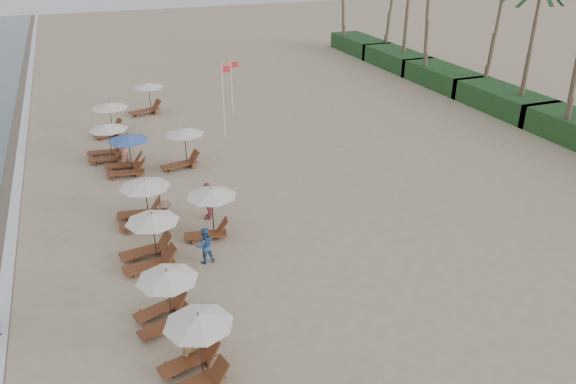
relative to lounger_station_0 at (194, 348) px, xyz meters
name	(u,v)px	position (x,y,z in m)	size (l,w,h in m)	color
ground	(307,272)	(5.43, 4.02, -1.16)	(160.00, 160.00, 0.00)	tan
foam_line	(14,211)	(-5.77, 14.02, -1.15)	(0.50, 140.00, 0.02)	white
shrub_hedge	(503,100)	(27.43, 18.52, -0.36)	(3.20, 53.00, 1.60)	#193D1C
lounger_station_0	(194,348)	(0.00, 0.00, 0.00)	(2.46, 2.12, 2.32)	brown
lounger_station_1	(163,296)	(-0.38, 3.01, -0.07)	(2.42, 2.15, 2.07)	brown
lounger_station_2	(148,241)	(-0.30, 7.01, -0.11)	(2.62, 2.18, 2.24)	brown
lounger_station_3	(142,202)	(-0.06, 10.54, -0.06)	(2.67, 2.33, 2.18)	brown
lounger_station_4	(126,155)	(-0.05, 16.81, -0.08)	(2.66, 2.25, 2.24)	brown
lounger_station_5	(106,142)	(-0.88, 19.32, -0.08)	(2.62, 2.27, 2.16)	brown
lounger_station_6	(108,117)	(-0.37, 23.64, 0.03)	(2.62, 2.42, 2.17)	brown
inland_station_0	(209,207)	(2.55, 8.27, 0.27)	(2.62, 2.24, 2.22)	brown
inland_station_1	(182,145)	(3.04, 16.55, 0.17)	(2.79, 2.24, 2.22)	brown
inland_station_2	(146,97)	(2.65, 27.42, 0.11)	(2.90, 2.25, 2.22)	brown
beachgoer_near	(189,340)	(-0.01, 0.76, -0.32)	(0.62, 0.41, 1.69)	#A38658
beachgoer_mid_a	(205,246)	(1.83, 6.25, -0.38)	(0.76, 0.60, 1.57)	#2E548C
beachgoer_mid_b	(166,217)	(0.79, 9.29, -0.36)	(1.03, 0.59, 1.60)	#915D4A
beachgoer_far_a	(208,201)	(2.90, 9.95, -0.25)	(1.07, 0.45, 1.83)	#AB4458
beachgoer_far_b	(125,153)	(-0.01, 17.99, -0.42)	(0.73, 0.47, 1.49)	tan
flag_pole_near	(224,97)	(6.61, 20.39, 1.52)	(0.59, 0.08, 4.86)	silver
flag_pole_far	(232,84)	(8.41, 24.76, 1.10)	(0.59, 0.08, 4.06)	silver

